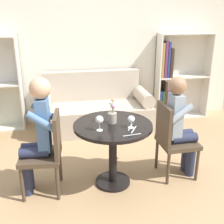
% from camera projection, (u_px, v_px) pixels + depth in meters
% --- Properties ---
extents(ground_plane, '(16.00, 16.00, 0.00)m').
position_uv_depth(ground_plane, '(113.00, 182.00, 3.26)').
color(ground_plane, tan).
extents(back_wall, '(5.20, 0.05, 2.70)m').
position_uv_depth(back_wall, '(90.00, 43.00, 4.69)').
color(back_wall, silver).
rests_on(back_wall, ground_plane).
extents(round_table, '(0.85, 0.85, 0.74)m').
position_uv_depth(round_table, '(113.00, 138.00, 3.06)').
color(round_table, black).
rests_on(round_table, ground_plane).
extents(couch, '(1.83, 0.80, 0.92)m').
position_uv_depth(couch, '(94.00, 110.00, 4.66)').
color(couch, '#B7A893').
rests_on(couch, ground_plane).
extents(bookshelf_right, '(0.96, 0.28, 1.51)m').
position_uv_depth(bookshelf_right, '(175.00, 78.00, 5.02)').
color(bookshelf_right, silver).
rests_on(bookshelf_right, ground_plane).
extents(chair_left, '(0.46, 0.46, 0.90)m').
position_uv_depth(chair_left, '(47.00, 150.00, 2.96)').
color(chair_left, '#473828').
rests_on(chair_left, ground_plane).
extents(chair_right, '(0.43, 0.43, 0.90)m').
position_uv_depth(chair_right, '(172.00, 138.00, 3.25)').
color(chair_right, '#473828').
rests_on(chair_right, ground_plane).
extents(person_left, '(0.44, 0.36, 1.28)m').
position_uv_depth(person_left, '(37.00, 133.00, 2.89)').
color(person_left, '#282D47').
rests_on(person_left, ground_plane).
extents(person_right, '(0.42, 0.35, 1.21)m').
position_uv_depth(person_right, '(181.00, 125.00, 3.22)').
color(person_right, '#282D47').
rests_on(person_right, ground_plane).
extents(wine_glass_left, '(0.08, 0.08, 0.16)m').
position_uv_depth(wine_glass_left, '(99.00, 120.00, 2.81)').
color(wine_glass_left, white).
rests_on(wine_glass_left, round_table).
extents(wine_glass_right, '(0.07, 0.07, 0.13)m').
position_uv_depth(wine_glass_right, '(131.00, 120.00, 2.88)').
color(wine_glass_right, white).
rests_on(wine_glass_right, round_table).
extents(flower_vase, '(0.10, 0.10, 0.26)m').
position_uv_depth(flower_vase, '(112.00, 116.00, 3.01)').
color(flower_vase, '#9E9384').
rests_on(flower_vase, round_table).
extents(knife_left_setting, '(0.19, 0.04, 0.00)m').
position_uv_depth(knife_left_setting, '(132.00, 135.00, 2.75)').
color(knife_left_setting, silver).
rests_on(knife_left_setting, round_table).
extents(fork_left_setting, '(0.09, 0.18, 0.00)m').
position_uv_depth(fork_left_setting, '(130.00, 127.00, 2.93)').
color(fork_left_setting, silver).
rests_on(fork_left_setting, round_table).
extents(knife_right_setting, '(0.10, 0.17, 0.00)m').
position_uv_depth(knife_right_setting, '(134.00, 130.00, 2.86)').
color(knife_right_setting, silver).
rests_on(knife_right_setting, round_table).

